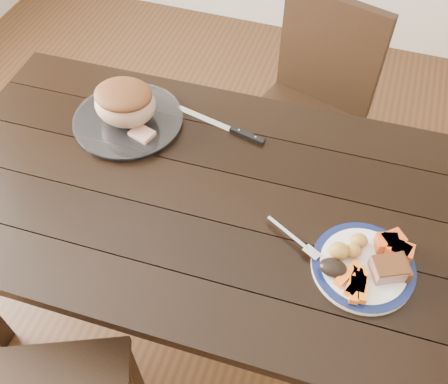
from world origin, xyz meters
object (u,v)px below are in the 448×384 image
(dinner_plate, at_px, (363,267))
(roast_joint, at_px, (125,104))
(chair_far, at_px, (310,103))
(serving_platter, at_px, (129,121))
(carving_knife, at_px, (236,131))
(dining_table, at_px, (201,210))
(pork_slice, at_px, (389,269))
(fork, at_px, (297,240))

(dinner_plate, height_order, roast_joint, roast_joint)
(chair_far, height_order, dinner_plate, chair_far)
(serving_platter, xyz_separation_m, carving_knife, (0.34, 0.07, -0.00))
(roast_joint, xyz_separation_m, carving_knife, (0.34, 0.07, -0.07))
(serving_platter, bearing_deg, carving_knife, 11.37)
(dining_table, bearing_deg, roast_joint, 148.87)
(serving_platter, bearing_deg, chair_far, 46.66)
(dining_table, bearing_deg, pork_slice, -11.66)
(roast_joint, relative_size, carving_knife, 0.62)
(carving_knife, bearing_deg, pork_slice, -23.10)
(chair_far, height_order, roast_joint, chair_far)
(dinner_plate, height_order, carving_knife, dinner_plate)
(pork_slice, bearing_deg, carving_knife, 144.22)
(dining_table, height_order, chair_far, chair_far)
(pork_slice, bearing_deg, roast_joint, 160.58)
(serving_platter, height_order, fork, fork)
(fork, relative_size, roast_joint, 0.84)
(pork_slice, bearing_deg, chair_far, 112.54)
(chair_far, relative_size, roast_joint, 4.74)
(dinner_plate, xyz_separation_m, roast_joint, (-0.80, 0.30, 0.07))
(dining_table, relative_size, roast_joint, 8.28)
(dining_table, distance_m, serving_platter, 0.38)
(chair_far, bearing_deg, pork_slice, 129.36)
(fork, bearing_deg, serving_platter, -176.48)
(pork_slice, xyz_separation_m, roast_joint, (-0.86, 0.30, 0.04))
(chair_far, relative_size, carving_knife, 2.94)
(chair_far, xyz_separation_m, serving_platter, (-0.51, -0.54, 0.23))
(pork_slice, bearing_deg, dinner_plate, 175.24)
(dining_table, xyz_separation_m, fork, (0.31, -0.09, 0.11))
(serving_platter, relative_size, fork, 2.08)
(fork, bearing_deg, carving_knife, 156.29)
(chair_far, bearing_deg, dinner_plate, 125.98)
(roast_joint, distance_m, carving_knife, 0.36)
(fork, distance_m, roast_joint, 0.69)
(pork_slice, bearing_deg, fork, 174.85)
(chair_far, xyz_separation_m, fork, (0.11, -0.83, 0.25))
(chair_far, bearing_deg, dining_table, 91.99)
(dinner_plate, distance_m, pork_slice, 0.07)
(dining_table, relative_size, carving_knife, 5.13)
(dining_table, distance_m, roast_joint, 0.41)
(chair_far, xyz_separation_m, pork_slice, (0.35, -0.85, 0.27))
(chair_far, relative_size, fork, 5.63)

